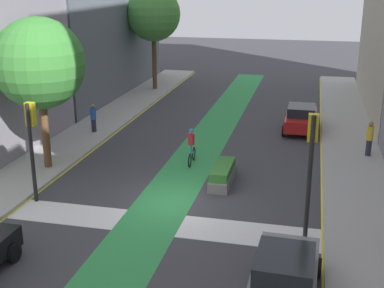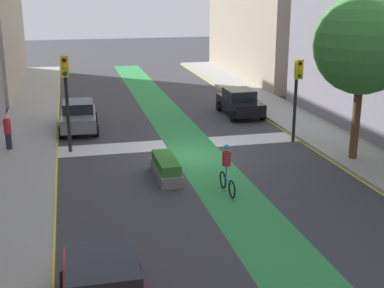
# 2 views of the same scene
# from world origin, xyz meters

# --- Properties ---
(ground_plane) EXTENTS (120.00, 120.00, 0.00)m
(ground_plane) POSITION_xyz_m (0.00, 0.00, 0.00)
(ground_plane) COLOR #38383D
(bike_lane_paint) EXTENTS (2.40, 60.00, 0.01)m
(bike_lane_paint) POSITION_xyz_m (-0.42, 0.00, 0.00)
(bike_lane_paint) COLOR #2D8C47
(bike_lane_paint) RESTS_ON ground_plane
(crosswalk_band) EXTENTS (12.00, 1.80, 0.01)m
(crosswalk_band) POSITION_xyz_m (0.00, -2.00, 0.00)
(crosswalk_band) COLOR silver
(crosswalk_band) RESTS_ON ground_plane
(sidewalk_left) EXTENTS (3.00, 60.00, 0.15)m
(sidewalk_left) POSITION_xyz_m (-7.50, 0.00, 0.07)
(sidewalk_left) COLOR #9E9E99
(sidewalk_left) RESTS_ON ground_plane
(curb_stripe_left) EXTENTS (0.16, 60.00, 0.01)m
(curb_stripe_left) POSITION_xyz_m (-6.00, 0.00, 0.01)
(curb_stripe_left) COLOR yellow
(curb_stripe_left) RESTS_ON ground_plane
(sidewalk_right) EXTENTS (3.00, 60.00, 0.15)m
(sidewalk_right) POSITION_xyz_m (7.50, 0.00, 0.07)
(sidewalk_right) COLOR #9E9E99
(sidewalk_right) RESTS_ON ground_plane
(curb_stripe_right) EXTENTS (0.16, 60.00, 0.01)m
(curb_stripe_right) POSITION_xyz_m (6.00, 0.00, 0.01)
(curb_stripe_right) COLOR yellow
(curb_stripe_right) RESTS_ON ground_plane
(traffic_signal_near_right) EXTENTS (0.35, 0.52, 4.54)m
(traffic_signal_near_right) POSITION_xyz_m (5.35, -1.84, 3.17)
(traffic_signal_near_right) COLOR black
(traffic_signal_near_right) RESTS_ON ground_plane
(traffic_signal_near_left) EXTENTS (0.35, 0.52, 4.16)m
(traffic_signal_near_left) POSITION_xyz_m (-5.62, -1.04, 2.92)
(traffic_signal_near_left) COLOR black
(traffic_signal_near_left) RESTS_ON ground_plane
(car_grey_right_near) EXTENTS (2.14, 4.26, 1.57)m
(car_grey_right_near) POSITION_xyz_m (4.83, -5.89, 0.80)
(car_grey_right_near) COLOR slate
(car_grey_right_near) RESTS_ON ground_plane
(car_red_right_far) EXTENTS (2.05, 4.21, 1.57)m
(car_red_right_far) POSITION_xyz_m (4.74, 11.88, 0.80)
(car_red_right_far) COLOR #A51919
(car_red_right_far) RESTS_ON ground_plane
(cyclist_in_lane) EXTENTS (0.32, 1.73, 1.86)m
(cyclist_in_lane) POSITION_xyz_m (-0.35, 4.65, 0.97)
(cyclist_in_lane) COLOR black
(cyclist_in_lane) RESTS_ON ground_plane
(pedestrian_sidewalk_left_a) EXTENTS (0.34, 0.34, 1.66)m
(pedestrian_sidewalk_left_a) POSITION_xyz_m (-7.16, 8.38, 0.99)
(pedestrian_sidewalk_left_a) COLOR #262638
(pedestrian_sidewalk_left_a) RESTS_ON sidewalk_left
(pedestrian_sidewalk_right_b) EXTENTS (0.34, 0.34, 1.80)m
(pedestrian_sidewalk_right_b) POSITION_xyz_m (8.28, 7.57, 1.08)
(pedestrian_sidewalk_right_b) COLOR #262638
(pedestrian_sidewalk_right_b) RESTS_ON sidewalk_right
(street_tree_near) EXTENTS (4.19, 4.19, 7.09)m
(street_tree_near) POSITION_xyz_m (-6.93, 2.36, 5.12)
(street_tree_near) COLOR brown
(street_tree_near) RESTS_ON sidewalk_left
(street_tree_far) EXTENTS (4.26, 4.26, 8.09)m
(street_tree_far) POSITION_xyz_m (-7.29, 21.13, 6.08)
(street_tree_far) COLOR brown
(street_tree_far) RESTS_ON sidewalk_left
(median_planter) EXTENTS (0.86, 2.78, 0.85)m
(median_planter) POSITION_xyz_m (1.58, 2.57, 0.40)
(median_planter) COLOR slate
(median_planter) RESTS_ON ground_plane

